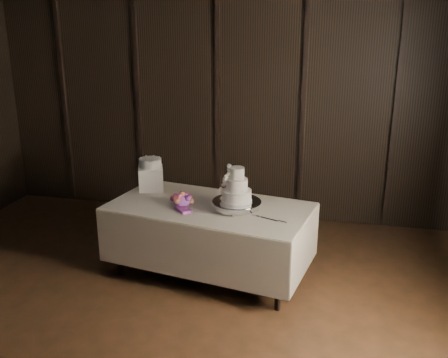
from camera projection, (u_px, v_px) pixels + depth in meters
room at (89, 187)px, 3.22m from camera, size 6.08×7.08×3.08m
display_table at (210, 237)px, 5.09m from camera, size 2.14×1.37×0.76m
cake_stand at (237, 205)px, 4.86m from camera, size 0.52×0.52×0.09m
wedding_cake at (234, 188)px, 4.80m from camera, size 0.32×0.28×0.34m
bouquet at (182, 200)px, 4.94m from camera, size 0.48×0.48×0.19m
box_pedestal at (151, 178)px, 5.44m from camera, size 0.34×0.34×0.25m
small_cake at (150, 163)px, 5.39m from camera, size 0.28×0.28×0.10m
cake_knife at (265, 218)px, 4.65m from camera, size 0.35×0.16×0.01m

